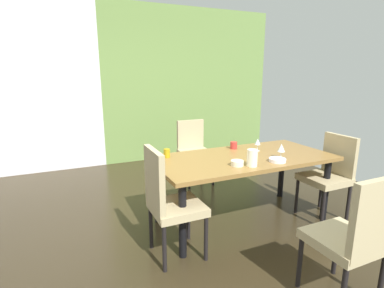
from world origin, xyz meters
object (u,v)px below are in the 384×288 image
(wine_glass_near_window, at_px, (281,148))
(serving_bowl_center, at_px, (237,163))
(wine_glass_south, at_px, (258,142))
(chair_head_near, at_px, (355,235))
(cup_north, at_px, (234,145))
(chair_left_near, at_px, (168,199))
(cup_front, at_px, (167,153))
(chair_right_near, at_px, (330,172))
(serving_bowl_left, at_px, (277,160))
(dining_table, at_px, (243,164))
(pitcher_near_shelf, at_px, (252,158))
(chair_head_far, at_px, (194,148))

(wine_glass_near_window, height_order, serving_bowl_center, wine_glass_near_window)
(wine_glass_south, bearing_deg, serving_bowl_center, -143.38)
(chair_head_near, relative_size, cup_north, 11.93)
(chair_left_near, distance_m, cup_front, 0.68)
(chair_right_near, bearing_deg, chair_head_near, 137.71)
(chair_right_near, xyz_separation_m, chair_head_near, (-0.96, -1.05, 0.01))
(serving_bowl_left, distance_m, cup_north, 0.64)
(dining_table, height_order, wine_glass_south, wine_glass_south)
(chair_head_near, xyz_separation_m, wine_glass_near_window, (0.32, 1.15, 0.30))
(cup_front, bearing_deg, chair_right_near, -19.25)
(dining_table, bearing_deg, cup_north, 76.40)
(dining_table, height_order, pitcher_near_shelf, pitcher_near_shelf)
(dining_table, relative_size, serving_bowl_center, 15.60)
(wine_glass_near_window, bearing_deg, cup_north, 114.70)
(wine_glass_south, bearing_deg, dining_table, -154.44)
(serving_bowl_center, bearing_deg, wine_glass_near_window, 4.22)
(serving_bowl_center, relative_size, pitcher_near_shelf, 0.74)
(chair_right_near, distance_m, serving_bowl_center, 1.22)
(chair_head_far, bearing_deg, wine_glass_south, 100.90)
(cup_front, bearing_deg, chair_left_near, -109.47)
(chair_right_near, height_order, chair_head_near, chair_head_near)
(dining_table, height_order, chair_left_near, chair_left_near)
(chair_left_near, relative_size, serving_bowl_center, 8.21)
(dining_table, height_order, serving_bowl_center, serving_bowl_center)
(chair_left_near, relative_size, pitcher_near_shelf, 6.08)
(chair_right_near, bearing_deg, chair_left_near, 90.00)
(serving_bowl_center, bearing_deg, chair_head_far, 80.22)
(wine_glass_south, distance_m, serving_bowl_center, 0.64)
(chair_head_near, relative_size, serving_bowl_left, 5.84)
(chair_right_near, xyz_separation_m, cup_front, (-1.71, 0.60, 0.26))
(cup_front, bearing_deg, pitcher_near_shelf, -44.32)
(wine_glass_near_window, relative_size, serving_bowl_left, 0.89)
(dining_table, relative_size, chair_head_far, 2.07)
(serving_bowl_center, bearing_deg, pitcher_near_shelf, -30.85)
(wine_glass_south, height_order, cup_north, wine_glass_south)
(pitcher_near_shelf, bearing_deg, wine_glass_south, 49.04)
(pitcher_near_shelf, bearing_deg, chair_head_far, 84.65)
(cup_north, bearing_deg, chair_head_far, 92.30)
(cup_north, bearing_deg, pitcher_near_shelf, -107.08)
(chair_right_near, distance_m, wine_glass_near_window, 0.72)
(serving_bowl_center, bearing_deg, chair_left_near, -176.01)
(serving_bowl_center, height_order, serving_bowl_left, serving_bowl_center)
(wine_glass_near_window, xyz_separation_m, cup_north, (-0.24, 0.53, -0.06))
(serving_bowl_center, bearing_deg, wine_glass_south, 36.62)
(pitcher_near_shelf, bearing_deg, chair_right_near, 1.10)
(chair_right_near, relative_size, cup_north, 11.41)
(serving_bowl_left, bearing_deg, chair_left_near, 179.81)
(chair_head_far, relative_size, cup_north, 11.18)
(dining_table, xyz_separation_m, serving_bowl_left, (0.20, -0.30, 0.10))
(serving_bowl_left, distance_m, cup_front, 1.12)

